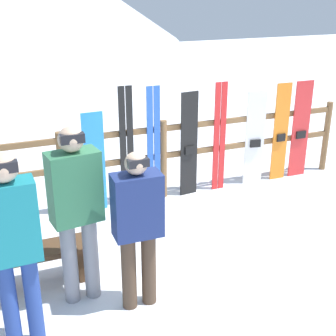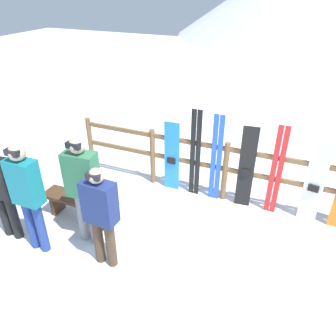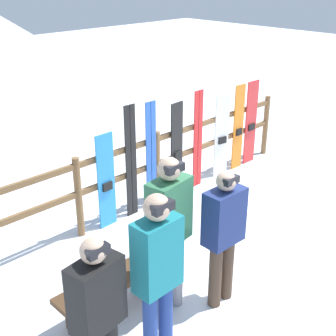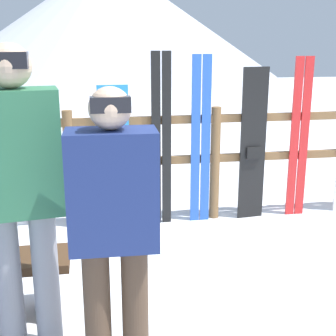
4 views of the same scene
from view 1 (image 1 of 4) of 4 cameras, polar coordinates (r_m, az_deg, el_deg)
ground_plane at (r=5.68m, az=5.97°, el=-10.20°), size 40.00×40.00×0.00m
fence at (r=6.78m, az=-0.56°, el=1.97°), size 5.98×0.10×1.18m
bench at (r=5.12m, az=-16.49°, el=-10.68°), size 1.36×0.36×0.43m
person_navy at (r=4.37m, az=-3.73°, el=-6.52°), size 0.46×0.26×1.61m
person_teal at (r=4.01m, az=-18.38°, el=-8.31°), size 0.44×0.24×1.80m
person_plaid_green at (r=4.49m, az=-11.15°, el=-4.36°), size 0.50×0.32×1.81m
snowboard_blue at (r=6.44m, az=-8.96°, el=0.60°), size 0.30×0.06×1.41m
ski_pair_black at (r=6.50m, az=-5.05°, el=2.49°), size 0.20×0.02×1.73m
ski_pair_blue at (r=6.63m, az=-1.76°, el=2.79°), size 0.19×0.02×1.69m
snowboard_black_stripe at (r=6.85m, az=2.58°, el=2.82°), size 0.28×0.08×1.57m
ski_pair_red at (r=7.05m, az=6.29°, el=3.72°), size 0.20×0.02×1.67m
snowboard_white at (r=7.38m, az=10.53°, el=3.54°), size 0.31×0.09×1.49m
snowboard_orange at (r=7.62m, az=13.57°, el=4.21°), size 0.26×0.06×1.57m
snowboard_red at (r=7.84m, az=15.85°, el=4.50°), size 0.31×0.06×1.58m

